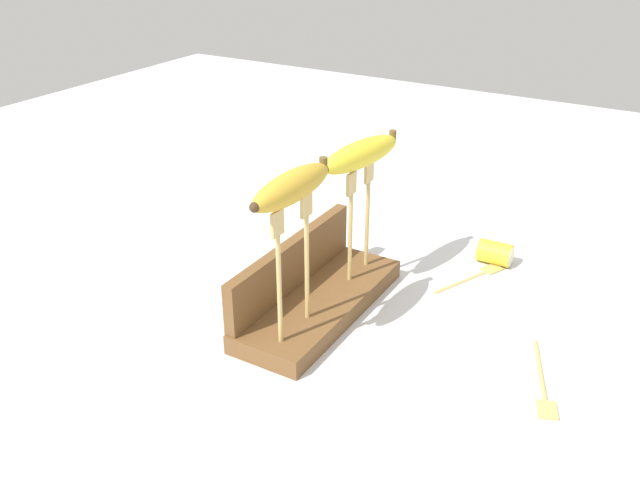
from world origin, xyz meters
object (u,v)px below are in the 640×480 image
Objects in this scene: banana_chunk_near at (495,253)px; banana_chunk_far at (306,243)px; banana_raised_left at (292,187)px; fork_stand_right at (359,211)px; fork_fallen_far at (544,387)px; fork_fallen_near at (477,274)px; fork_stand_left at (293,256)px; banana_raised_right at (361,154)px.

banana_chunk_near is 1.05× the size of banana_chunk_far.
banana_chunk_near is (0.41, -0.18, -0.24)m from banana_raised_left.
fork_stand_right is 3.26× the size of banana_chunk_far.
fork_fallen_far is at bearing -151.70° from banana_chunk_near.
fork_fallen_near is (0.14, -0.17, -0.14)m from fork_stand_right.
fork_fallen_near is at bearing 169.93° from banana_chunk_near.
banana_raised_left is 0.46m from fork_fallen_near.
fork_stand_left is 0.22m from banana_raised_right.
banana_raised_left is 2.83× the size of banana_chunk_near.
banana_chunk_far reaches higher than fork_fallen_near.
fork_stand_right is 0.39m from fork_fallen_far.
fork_fallen_far is 2.80× the size of banana_chunk_near.
banana_raised_right reaches higher than banana_chunk_far.
banana_chunk_far is (0.26, 0.14, -0.24)m from banana_raised_left.
banana_chunk_far is at bearing 66.27° from banana_raised_right.
fork_stand_right is at bearing 0.00° from fork_stand_left.
banana_raised_left reaches higher than fork_stand_right.
banana_chunk_near is (0.32, 0.17, 0.02)m from fork_fallen_far.
fork_stand_right is 0.23m from banana_raised_left.
fork_fallen_near is 0.07m from banana_chunk_near.
fork_fallen_far is at bearing -108.12° from fork_stand_right.
banana_raised_right is 1.10× the size of fork_fallen_far.
banana_raised_left reaches higher than banana_chunk_far.
fork_stand_right is at bearing 139.18° from banana_chunk_near.
banana_raised_right is at bearing 139.19° from banana_chunk_near.
fork_stand_right reaches higher than banana_chunk_near.
banana_raised_left is 0.20m from banana_raised_right.
fork_stand_left is 0.39m from fork_fallen_far.
banana_raised_right is 0.35m from banana_chunk_near.
banana_chunk_far is at bearing 104.43° from fork_fallen_near.
fork_stand_right is (0.20, 0.00, -0.01)m from fork_stand_left.
fork_fallen_far is at bearing -108.11° from banana_raised_right.
fork_fallen_near is at bearing 35.55° from fork_fallen_far.
fork_stand_left is at bearing 180.00° from fork_stand_right.
banana_chunk_far is (0.26, 0.14, -0.13)m from fork_stand_left.
fork_stand_right is at bearing 130.56° from fork_fallen_near.
fork_fallen_far is (-0.11, -0.35, -0.14)m from fork_stand_right.
banana_chunk_near reaches higher than fork_fallen_near.
fork_fallen_near is at bearing -49.44° from fork_stand_right.
fork_stand_right is 0.30m from banana_chunk_near.
banana_chunk_near is (0.06, -0.01, 0.02)m from fork_fallen_near.
banana_raised_right reaches higher than fork_stand_left.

